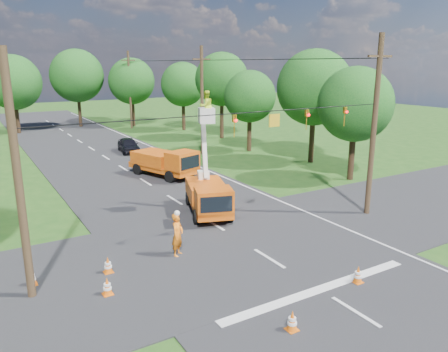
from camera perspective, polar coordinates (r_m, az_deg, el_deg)
ground at (r=36.90m, az=-13.00°, el=0.92°), size 140.00×140.00×0.00m
road_main at (r=36.90m, az=-13.00°, el=0.92°), size 12.00×100.00×0.06m
road_cross at (r=21.30m, az=2.67°, el=-8.84°), size 56.00×10.00×0.07m
stop_bar at (r=17.66m, az=12.36°, el=-14.40°), size 9.00×0.45×0.02m
edge_line at (r=38.93m, az=-5.16°, el=1.94°), size 0.12×90.00×0.02m
bucket_truck at (r=24.89m, az=-2.06°, el=-1.64°), size 3.61×5.66×6.99m
second_truck at (r=33.56m, az=-7.67°, el=1.81°), size 3.88×6.17×2.17m
ground_worker at (r=19.80m, az=-6.09°, el=-7.64°), size 0.87×0.84×2.00m
distant_car at (r=43.55m, az=-12.37°, el=3.96°), size 2.23×4.35×1.42m
traffic_cone_0 at (r=15.03m, az=8.90°, el=-18.21°), size 0.38×0.38×0.71m
traffic_cone_1 at (r=18.40m, az=17.10°, el=-12.22°), size 0.38×0.38×0.71m
traffic_cone_2 at (r=26.99m, az=-3.63°, el=-2.93°), size 0.38×0.38×0.71m
traffic_cone_3 at (r=29.42m, az=-0.56°, el=-1.42°), size 0.38×0.38×0.71m
traffic_cone_4 at (r=18.99m, az=-14.92°, el=-11.19°), size 0.38×0.38×0.71m
traffic_cone_5 at (r=17.36m, az=-15.00°, el=-13.77°), size 0.38×0.38×0.71m
traffic_cone_6 at (r=18.98m, az=-23.85°, el=-12.01°), size 0.38×0.38×0.71m
traffic_cone_7 at (r=36.29m, az=-4.74°, el=1.61°), size 0.38×0.38×0.71m
pole_right_near at (r=25.52m, az=19.01°, el=6.23°), size 1.80×0.30×10.00m
pole_right_mid at (r=41.23m, az=-2.89°, el=9.87°), size 1.80×0.30×10.00m
pole_right_far at (r=59.58m, az=-12.20°, el=11.00°), size 1.80×0.30×10.00m
pole_left at (r=16.76m, az=-25.30°, el=-0.50°), size 0.30×0.30×9.00m
signal_span at (r=21.03m, az=7.97°, el=7.39°), size 18.00×0.29×1.07m
tree_right_a at (r=33.14m, az=16.79°, el=8.93°), size 5.40×5.40×8.28m
tree_right_b at (r=38.37m, az=11.72°, el=11.23°), size 6.40×6.40×9.65m
tree_right_c at (r=42.80m, az=3.40°, el=10.31°), size 5.00×5.00×7.83m
tree_right_d at (r=50.32m, az=-0.30°, el=12.52°), size 6.00×6.00×9.70m
tree_right_e at (r=56.93m, az=-5.39°, el=11.82°), size 5.60×5.60×8.63m
tree_far_a at (r=59.56m, az=-25.82°, el=10.95°), size 6.60×6.60×9.50m
tree_far_b at (r=62.81m, az=-18.67°, el=12.30°), size 7.00×7.00×10.32m
tree_far_c at (r=61.75m, az=-11.98°, el=12.01°), size 6.20×6.20×9.18m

